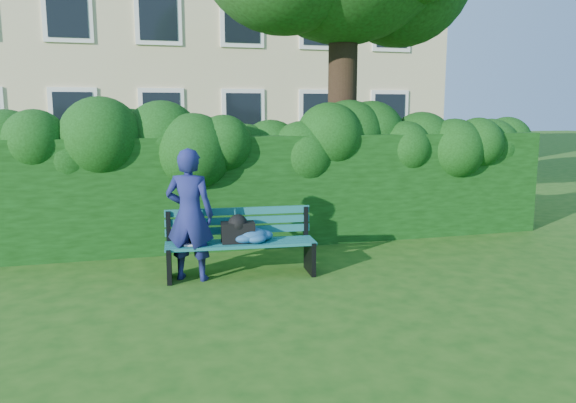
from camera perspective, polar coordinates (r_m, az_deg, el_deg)
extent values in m
plane|color=#1A4911|center=(7.49, 1.24, -7.93)|extent=(80.00, 80.00, 0.00)
cube|color=beige|center=(21.28, -10.28, 19.53)|extent=(16.00, 8.00, 12.00)
cube|color=white|center=(16.89, -20.93, 8.07)|extent=(1.30, 0.08, 1.60)
cube|color=black|center=(16.85, -20.94, 8.06)|extent=(1.05, 0.04, 1.35)
cube|color=white|center=(16.84, -12.70, 8.45)|extent=(1.30, 0.08, 1.60)
cube|color=black|center=(16.80, -12.69, 8.45)|extent=(1.05, 0.04, 1.35)
cube|color=white|center=(17.13, -4.57, 8.67)|extent=(1.30, 0.08, 1.60)
cube|color=black|center=(17.10, -4.54, 8.66)|extent=(1.05, 0.04, 1.35)
cube|color=white|center=(17.75, 3.15, 8.71)|extent=(1.30, 0.08, 1.60)
cube|color=black|center=(17.71, 3.19, 8.71)|extent=(1.05, 0.04, 1.35)
cube|color=white|center=(18.65, 10.23, 8.61)|extent=(1.30, 0.08, 1.60)
cube|color=black|center=(18.62, 10.29, 8.61)|extent=(1.05, 0.04, 1.35)
cube|color=white|center=(17.08, -21.51, 17.48)|extent=(1.30, 0.08, 1.60)
cube|color=black|center=(17.04, -21.53, 17.50)|extent=(1.05, 0.04, 1.35)
cube|color=white|center=(17.03, -13.06, 17.91)|extent=(1.30, 0.08, 1.60)
cube|color=black|center=(17.00, -13.05, 17.93)|extent=(1.05, 0.04, 1.35)
cube|color=white|center=(17.32, -4.70, 17.97)|extent=(1.30, 0.08, 1.60)
cube|color=black|center=(17.28, -4.67, 17.99)|extent=(1.05, 0.04, 1.35)
cube|color=white|center=(17.93, 3.23, 17.69)|extent=(1.30, 0.08, 1.60)
cube|color=black|center=(17.89, 3.28, 17.71)|extent=(1.05, 0.04, 1.35)
cube|color=white|center=(18.83, 10.49, 17.16)|extent=(1.30, 0.08, 1.60)
cube|color=black|center=(18.79, 10.55, 17.18)|extent=(1.05, 0.04, 1.35)
cube|color=black|center=(9.37, -2.62, 1.26)|extent=(10.00, 1.00, 1.80)
cylinder|color=black|center=(10.58, 5.55, 11.35)|extent=(0.53, 0.53, 5.18)
cube|color=#105252|center=(7.37, -4.65, -4.61)|extent=(2.00, 0.25, 0.04)
cube|color=#105252|center=(7.48, -4.75, -4.39)|extent=(2.00, 0.25, 0.04)
cube|color=#105252|center=(7.60, -4.86, -4.17)|extent=(2.00, 0.25, 0.04)
cube|color=#105252|center=(7.72, -4.95, -3.97)|extent=(2.00, 0.25, 0.04)
cube|color=#105252|center=(7.76, -5.03, -2.90)|extent=(1.99, 0.19, 0.10)
cube|color=#105252|center=(7.75, -5.05, -1.94)|extent=(1.99, 0.19, 0.10)
cube|color=#105252|center=(7.73, -5.07, -0.98)|extent=(1.99, 0.19, 0.10)
cube|color=black|center=(7.56, -11.97, -6.22)|extent=(0.10, 0.50, 0.44)
cube|color=black|center=(7.71, -12.06, -2.63)|extent=(0.06, 0.06, 0.45)
cube|color=black|center=(7.46, -12.04, -4.70)|extent=(0.09, 0.42, 0.05)
cube|color=black|center=(7.75, 2.22, -5.62)|extent=(0.10, 0.50, 0.44)
cube|color=black|center=(7.90, 1.81, -2.13)|extent=(0.06, 0.06, 0.45)
cube|color=black|center=(7.65, 2.32, -4.13)|extent=(0.09, 0.42, 0.05)
cube|color=white|center=(7.45, -9.85, -4.33)|extent=(0.19, 0.14, 0.02)
cube|color=black|center=(7.50, -5.10, -3.14)|extent=(0.45, 0.27, 0.27)
imported|color=navy|center=(7.40, -9.96, -1.34)|extent=(0.75, 0.63, 1.74)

